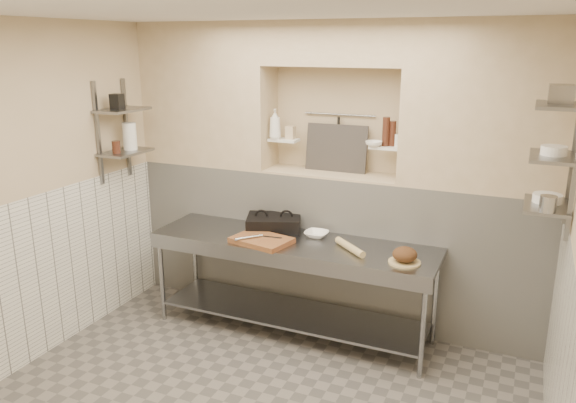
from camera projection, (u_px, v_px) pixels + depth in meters
The scene contains 46 objects.
ceiling at pixel (241, 0), 3.36m from camera, with size 4.00×3.90×0.10m, color silver.
wall_left at pixel (22, 197), 4.55m from camera, with size 0.10×3.90×2.80m, color #C3AC89.
wall_back at pixel (341, 170), 5.52m from camera, with size 4.00×0.10×2.80m, color #C3AC89.
backwall_lower at pixel (331, 244), 5.49m from camera, with size 4.00×0.40×1.40m, color silver.
alcove_sill at pixel (332, 174), 5.30m from camera, with size 1.30×0.40×0.02m, color #C3AC89.
backwall_pillar_left at pixel (209, 95), 5.62m from camera, with size 1.35×0.40×1.40m, color #C3AC89.
backwall_pillar_right at pixel (487, 107), 4.60m from camera, with size 1.35×0.40×1.40m, color #C3AC89.
backwall_header at pixel (335, 43), 4.97m from camera, with size 1.30×0.40×0.40m, color #C3AC89.
wainscot_left at pixel (38, 278), 4.72m from camera, with size 0.02×3.90×1.40m, color silver.
wainscot_right at pixel (559, 391), 3.18m from camera, with size 0.02×3.90×1.40m, color silver.
alcove_shelf_left at pixel (284, 140), 5.41m from camera, with size 0.28×0.16×0.03m, color white.
alcove_shelf_right at pixel (386, 147), 5.03m from camera, with size 0.28×0.16×0.03m, color white.
utensil_rail at pixel (339, 115), 5.30m from camera, with size 0.02×0.02×0.70m, color gray.
hanging_steel at pixel (338, 133), 5.33m from camera, with size 0.02×0.02×0.30m, color black.
splash_panel at pixel (336, 148), 5.33m from camera, with size 0.60×0.02×0.45m, color #383330.
shelf_rail_left_a at pixel (126, 128), 5.51m from camera, with size 0.03×0.03×0.95m, color slate.
shelf_rail_left_b at pixel (98, 133), 5.16m from camera, with size 0.03×0.03×0.95m, color slate.
wall_shelf_left_lower at pixel (126, 152), 5.34m from camera, with size 0.30×0.50×0.03m, color slate.
wall_shelf_left_upper at pixel (122, 110), 5.23m from camera, with size 0.30×0.50×0.03m, color slate.
shelf_rail_right_a at pixel (573, 153), 3.98m from camera, with size 0.03×0.03×1.05m, color slate.
shelf_rail_right_b at pixel (576, 164), 3.62m from camera, with size 0.03×0.03×1.05m, color slate.
wall_shelf_right_lower at pixel (547, 206), 3.95m from camera, with size 0.30×0.50×0.03m, color slate.
wall_shelf_right_mid at pixel (553, 157), 3.85m from camera, with size 0.30×0.50×0.03m, color slate.
wall_shelf_right_upper at pixel (560, 105), 3.76m from camera, with size 0.30×0.50×0.03m, color slate.
prep_table at pixel (292, 268), 5.08m from camera, with size 2.60×0.70×0.90m.
panini_press at pixel (274, 223), 5.28m from camera, with size 0.59×0.52×0.14m.
cutting_board at pixel (262, 240), 4.96m from camera, with size 0.50×0.35×0.04m, color brown.
knife_blade at pixel (269, 237), 4.97m from camera, with size 0.23×0.03×0.01m, color gray.
tongs at pixel (249, 237), 4.93m from camera, with size 0.02×0.02×0.26m, color gray.
mixing_bowl at pixel (316, 234), 5.10m from camera, with size 0.21×0.21×0.05m, color white.
rolling_pin at pixel (350, 247), 4.76m from camera, with size 0.06×0.06×0.41m, color tan.
bread_board at pixel (404, 262), 4.50m from camera, with size 0.26×0.26×0.01m, color tan.
bread_loaf at pixel (405, 254), 4.48m from camera, with size 0.20×0.20×0.12m, color #4C2D19.
bottle_soap at pixel (275, 124), 5.36m from camera, with size 0.11×0.11×0.29m, color white.
jar_alcove at pixel (291, 132), 5.39m from camera, with size 0.08×0.08×0.12m, color #C3AC89.
bowl_alcove at pixel (374, 144), 5.00m from camera, with size 0.15×0.15×0.05m, color white.
condiment_a at pixel (392, 134), 5.00m from camera, with size 0.06×0.06×0.22m, color #3D1D13.
condiment_b at pixel (386, 132), 5.00m from camera, with size 0.06×0.06×0.26m, color #3D1D13.
condiment_c at pixel (397, 140), 5.01m from camera, with size 0.06×0.06×0.11m, color white.
jug_left at pixel (130, 136), 5.37m from camera, with size 0.13×0.13×0.26m, color white.
jar_left at pixel (116, 147), 5.21m from camera, with size 0.08×0.08×0.11m, color #3D1D13.
box_left_upper at pixel (117, 102), 5.15m from camera, with size 0.10×0.10×0.14m, color black.
bowl_right at pixel (547, 198), 3.98m from camera, with size 0.20×0.20×0.06m, color white.
canister_right at pixel (548, 204), 3.75m from camera, with size 0.11×0.11×0.11m, color gray.
bowl_right_mid at pixel (554, 151), 3.84m from camera, with size 0.17×0.17×0.06m, color white.
basket_right at pixel (561, 94), 3.76m from camera, with size 0.16×0.19×0.12m, color gray.
Camera 1 is at (1.69, -3.15, 2.61)m, focal length 35.00 mm.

